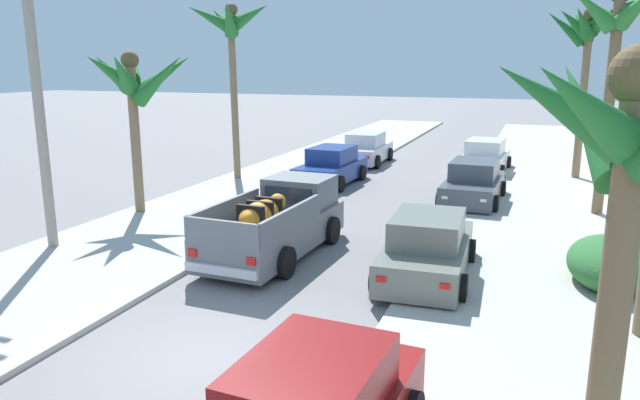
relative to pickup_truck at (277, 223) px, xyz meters
name	(u,v)px	position (x,y,z in m)	size (l,w,h in m)	color
ground_plane	(201,359)	(1.14, -5.68, -0.81)	(160.00, 160.00, 0.00)	slate
sidewalk_left	(251,192)	(-3.98, 6.32, -0.75)	(5.21, 60.00, 0.12)	#B2AFA8
sidewalk_right	(534,215)	(6.27, 6.32, -0.75)	(5.21, 60.00, 0.12)	#B2AFA8
curb_left	(280,195)	(-2.78, 6.32, -0.76)	(0.16, 60.00, 0.10)	silver
curb_right	(496,212)	(5.06, 6.32, -0.76)	(0.16, 60.00, 0.10)	silver
pickup_truck	(277,223)	(0.00, 0.00, 0.00)	(2.37, 5.28, 1.80)	slate
car_left_near	(473,184)	(4.16, 7.63, -0.10)	(2.12, 4.30, 1.54)	#474C56
car_right_near	(485,158)	(3.99, 13.93, -0.10)	(2.20, 4.33, 1.54)	silver
car_left_mid	(331,167)	(-1.72, 9.17, -0.10)	(2.18, 4.33, 1.54)	navy
car_right_mid	(427,249)	(4.00, -0.50, -0.10)	(2.16, 4.32, 1.54)	slate
car_right_far	(366,149)	(-1.80, 14.63, -0.10)	(2.05, 4.27, 1.54)	silver
palm_tree_right_fore	(136,81)	(-5.80, 2.20, 3.54)	(3.60, 3.61, 5.34)	#846B4C
palm_tree_left_mid	(231,31)	(-5.70, 8.29, 5.33)	(3.62, 3.25, 7.32)	#846B4C
palm_tree_right_mid	(587,35)	(7.72, 13.79, 5.21)	(3.43, 3.78, 7.21)	#846B4C
palm_tree_left_back	(618,27)	(8.20, 7.09, 5.13)	(3.18, 3.82, 7.29)	brown
palm_tree_right_back	(633,136)	(7.26, -5.75, 3.24)	(3.56, 3.86, 5.12)	brown
utility_pole	(37,94)	(-5.74, -1.85, 3.30)	(1.80, 0.26, 7.80)	#9E9384
hedge_bush	(610,263)	(7.91, 0.38, -0.26)	(1.80, 2.80, 1.10)	#2D6B33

